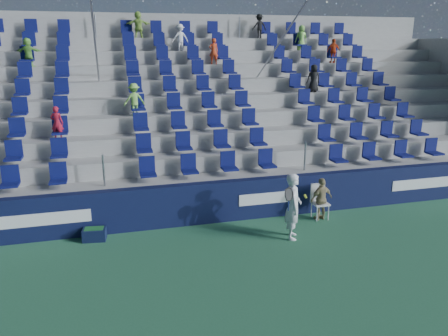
# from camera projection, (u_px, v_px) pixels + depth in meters

# --- Properties ---
(ground) EXTENTS (70.00, 70.00, 0.00)m
(ground) POSITION_uv_depth(u_px,v_px,m) (248.00, 274.00, 9.80)
(ground) COLOR #2F6E49
(ground) RESTS_ON ground
(sponsor_wall) EXTENTS (24.00, 0.32, 1.20)m
(sponsor_wall) POSITION_uv_depth(u_px,v_px,m) (214.00, 202.00, 12.56)
(sponsor_wall) COLOR #10153A
(sponsor_wall) RESTS_ON ground
(grandstand) EXTENTS (24.00, 8.17, 6.63)m
(grandstand) POSITION_uv_depth(u_px,v_px,m) (183.00, 120.00, 16.87)
(grandstand) COLOR #A6A6A1
(grandstand) RESTS_ON ground
(tennis_player) EXTENTS (0.72, 0.76, 1.78)m
(tennis_player) POSITION_uv_depth(u_px,v_px,m) (293.00, 206.00, 11.42)
(tennis_player) COLOR silver
(tennis_player) RESTS_ON ground
(line_judge_chair) EXTENTS (0.45, 0.46, 1.03)m
(line_judge_chair) POSITION_uv_depth(u_px,v_px,m) (319.00, 199.00, 12.87)
(line_judge_chair) COLOR white
(line_judge_chair) RESTS_ON ground
(line_judge) EXTENTS (0.79, 0.46, 1.26)m
(line_judge) POSITION_uv_depth(u_px,v_px,m) (321.00, 199.00, 12.71)
(line_judge) COLOR tan
(line_judge) RESTS_ON ground
(ball_bin) EXTENTS (0.64, 0.46, 0.33)m
(ball_bin) POSITION_uv_depth(u_px,v_px,m) (94.00, 234.00, 11.47)
(ball_bin) COLOR #0E1634
(ball_bin) RESTS_ON ground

